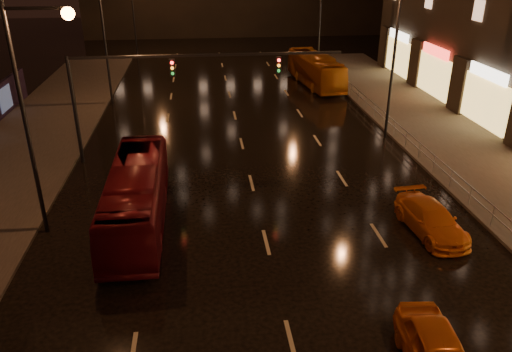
% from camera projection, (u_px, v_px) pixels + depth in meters
% --- Properties ---
extents(ground, '(140.00, 140.00, 0.00)m').
position_uv_depth(ground, '(245.00, 155.00, 30.49)').
color(ground, black).
rests_on(ground, ground).
extents(sidewalk_right, '(7.00, 70.00, 0.15)m').
position_uv_depth(sidewalk_right, '(498.00, 177.00, 27.34)').
color(sidewalk_right, '#38332D').
rests_on(sidewalk_right, ground).
extents(traffic_signal, '(15.31, 0.32, 6.20)m').
position_uv_depth(traffic_signal, '(154.00, 81.00, 27.99)').
color(traffic_signal, black).
rests_on(traffic_signal, ground).
extents(railing_right, '(0.05, 56.00, 1.00)m').
position_uv_depth(railing_right, '(420.00, 146.00, 29.36)').
color(railing_right, '#99999E').
rests_on(railing_right, sidewalk_right).
extents(bus_red, '(2.41, 9.95, 2.77)m').
position_uv_depth(bus_red, '(137.00, 195.00, 22.46)').
color(bus_red, '#590C15').
rests_on(bus_red, ground).
extents(bus_curb, '(3.43, 10.30, 2.81)m').
position_uv_depth(bus_curb, '(315.00, 70.00, 45.60)').
color(bus_curb, '#A25210').
rests_on(bus_curb, ground).
extents(taxi_far, '(2.20, 4.61, 1.30)m').
position_uv_depth(taxi_far, '(431.00, 219.00, 21.94)').
color(taxi_far, orange).
rests_on(taxi_far, ground).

